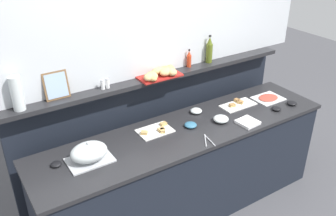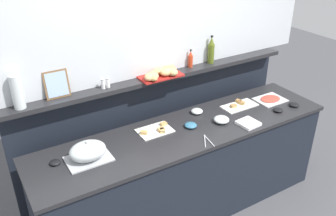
% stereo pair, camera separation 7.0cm
% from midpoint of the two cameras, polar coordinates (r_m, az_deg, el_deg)
% --- Properties ---
extents(ground_plane, '(12.00, 12.00, 0.00)m').
position_cam_midpoint_polar(ground_plane, '(4.15, -1.58, -10.42)').
color(ground_plane, '#4C4C51').
extents(buffet_counter, '(2.77, 0.68, 0.91)m').
position_cam_midpoint_polar(buffet_counter, '(3.47, 3.31, -9.77)').
color(buffet_counter, black).
rests_on(buffet_counter, ground_plane).
extents(back_ledge_unit, '(2.84, 0.22, 1.27)m').
position_cam_midpoint_polar(back_ledge_unit, '(3.71, -1.05, -3.06)').
color(back_ledge_unit, black).
rests_on(back_ledge_unit, ground_plane).
extents(sandwich_platter_front, '(0.30, 0.20, 0.04)m').
position_cam_midpoint_polar(sandwich_platter_front, '(3.18, -1.30, -3.46)').
color(sandwich_platter_front, white).
rests_on(sandwich_platter_front, buffet_counter).
extents(sandwich_platter_side, '(0.36, 0.17, 0.04)m').
position_cam_midpoint_polar(sandwich_platter_side, '(3.67, 11.51, 0.41)').
color(sandwich_platter_side, white).
rests_on(sandwich_platter_side, buffet_counter).
extents(cold_cuts_platter, '(0.29, 0.23, 0.02)m').
position_cam_midpoint_polar(cold_cuts_platter, '(3.86, 16.07, 1.30)').
color(cold_cuts_platter, white).
rests_on(cold_cuts_platter, buffet_counter).
extents(serving_cloche, '(0.34, 0.24, 0.17)m').
position_cam_midpoint_polar(serving_cloche, '(2.86, -11.65, -6.64)').
color(serving_cloche, '#B7BABF').
rests_on(serving_cloche, buffet_counter).
extents(glass_bowl_large, '(0.14, 0.14, 0.06)m').
position_cam_midpoint_polar(glass_bowl_large, '(3.35, 8.88, -1.82)').
color(glass_bowl_large, silver).
rests_on(glass_bowl_large, buffet_counter).
extents(glass_bowl_medium, '(0.11, 0.11, 0.04)m').
position_cam_midpoint_polar(glass_bowl_medium, '(3.47, 5.08, -0.53)').
color(glass_bowl_medium, silver).
rests_on(glass_bowl_medium, buffet_counter).
extents(condiment_bowl_teal, '(0.10, 0.10, 0.03)m').
position_cam_midpoint_polar(condiment_bowl_teal, '(3.81, 19.44, 0.52)').
color(condiment_bowl_teal, black).
rests_on(condiment_bowl_teal, buffet_counter).
extents(condiment_bowl_red, '(0.11, 0.11, 0.04)m').
position_cam_midpoint_polar(condiment_bowl_red, '(3.25, 4.15, -2.69)').
color(condiment_bowl_red, teal).
rests_on(condiment_bowl_red, buffet_counter).
extents(condiment_bowl_dark, '(0.09, 0.09, 0.03)m').
position_cam_midpoint_polar(condiment_bowl_dark, '(3.66, 17.20, -0.27)').
color(condiment_bowl_dark, black).
rests_on(condiment_bowl_dark, buffet_counter).
extents(condiment_bowl_cream, '(0.08, 0.08, 0.03)m').
position_cam_midpoint_polar(condiment_bowl_cream, '(2.90, -16.45, -8.10)').
color(condiment_bowl_cream, black).
rests_on(condiment_bowl_cream, buffet_counter).
extents(serving_tongs, '(0.11, 0.19, 0.01)m').
position_cam_midpoint_polar(serving_tongs, '(3.07, 6.70, -5.06)').
color(serving_tongs, '#B7BABF').
rests_on(serving_tongs, buffet_counter).
extents(napkin_stack, '(0.18, 0.18, 0.03)m').
position_cam_midpoint_polar(napkin_stack, '(3.36, 12.93, -2.32)').
color(napkin_stack, white).
rests_on(napkin_stack, buffet_counter).
extents(olive_oil_bottle, '(0.06, 0.06, 0.28)m').
position_cam_midpoint_polar(olive_oil_bottle, '(3.66, 7.26, 8.80)').
color(olive_oil_bottle, '#56661E').
rests_on(olive_oil_bottle, back_ledge_unit).
extents(hot_sauce_bottle, '(0.04, 0.04, 0.18)m').
position_cam_midpoint_polar(hot_sauce_bottle, '(3.55, 4.08, 7.53)').
color(hot_sauce_bottle, red).
rests_on(hot_sauce_bottle, back_ledge_unit).
extents(salt_shaker, '(0.03, 0.03, 0.09)m').
position_cam_midpoint_polar(salt_shaker, '(3.14, -9.42, 3.71)').
color(salt_shaker, white).
rests_on(salt_shaker, back_ledge_unit).
extents(pepper_shaker, '(0.03, 0.03, 0.09)m').
position_cam_midpoint_polar(pepper_shaker, '(3.15, -8.68, 3.89)').
color(pepper_shaker, white).
rests_on(pepper_shaker, back_ledge_unit).
extents(bread_basket, '(0.42, 0.29, 0.08)m').
position_cam_midpoint_polar(bread_basket, '(3.33, -0.46, 5.44)').
color(bread_basket, '#B2231E').
rests_on(bread_basket, back_ledge_unit).
extents(framed_picture, '(0.20, 0.06, 0.22)m').
position_cam_midpoint_polar(framed_picture, '(3.05, -16.26, 3.55)').
color(framed_picture, brown).
rests_on(framed_picture, back_ledge_unit).
extents(water_carafe, '(0.09, 0.09, 0.27)m').
position_cam_midpoint_polar(water_carafe, '(2.95, -21.73, 2.35)').
color(water_carafe, silver).
rests_on(water_carafe, back_ledge_unit).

